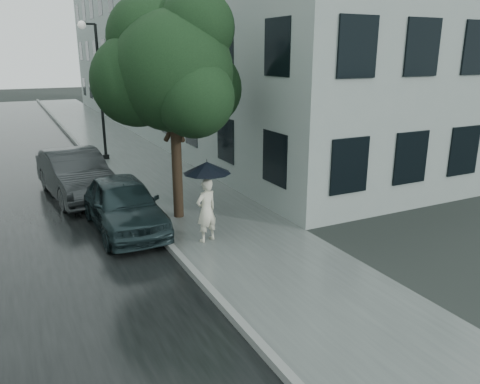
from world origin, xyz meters
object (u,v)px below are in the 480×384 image
street_tree (172,69)px  car_near (123,204)px  lamp_post (97,83)px  car_far (76,174)px  pedestrian (206,210)px

street_tree → car_near: bearing=-165.3°
lamp_post → car_near: bearing=-108.3°
car_near → car_far: 3.61m
street_tree → car_near: (-1.60, -0.42, -3.35)m
pedestrian → car_near: 2.36m
lamp_post → car_near: 9.27m
pedestrian → street_tree: 3.89m
lamp_post → car_far: 6.13m
pedestrian → car_far: pedestrian is taller
pedestrian → street_tree: bearing=-106.4°
street_tree → lamp_post: street_tree is taller
street_tree → lamp_post: (-0.45, 8.42, -0.81)m
pedestrian → lamp_post: 10.86m
pedestrian → street_tree: (-0.01, 2.15, 3.25)m
lamp_post → pedestrian: bearing=-98.4°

